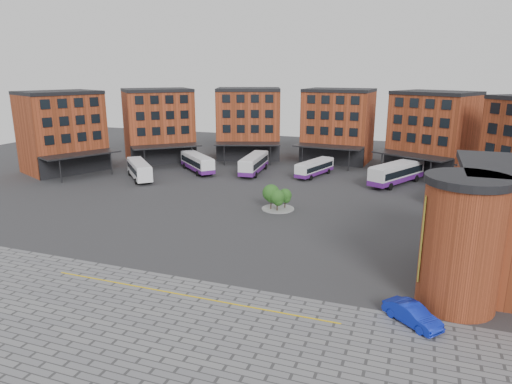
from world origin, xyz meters
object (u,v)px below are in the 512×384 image
(bus_c, at_px, (254,164))
(blue_car, at_px, (412,314))
(bus_d, at_px, (315,168))
(bus_e, at_px, (397,173))
(bus_f, at_px, (452,188))
(bus_b, at_px, (197,162))
(tree_island, at_px, (276,197))
(bus_a, at_px, (139,169))

(bus_c, relative_size, blue_car, 2.57)
(bus_d, relative_size, bus_e, 0.81)
(bus_f, bearing_deg, bus_b, -163.80)
(bus_f, height_order, blue_car, bus_f)
(bus_c, distance_m, bus_e, 24.88)
(bus_f, relative_size, blue_car, 2.38)
(bus_e, relative_size, blue_car, 2.72)
(tree_island, distance_m, bus_b, 27.48)
(bus_b, bearing_deg, bus_d, -36.78)
(bus_a, height_order, bus_b, bus_b)
(bus_b, distance_m, bus_f, 43.49)
(bus_b, height_order, bus_f, bus_b)
(bus_b, xyz_separation_m, bus_e, (35.14, 2.47, 0.20))
(bus_c, bearing_deg, tree_island, -67.72)
(bus_a, relative_size, bus_d, 0.94)
(bus_c, xyz_separation_m, bus_f, (33.03, -6.67, -0.13))
(tree_island, relative_size, bus_b, 0.44)
(tree_island, xyz_separation_m, bus_d, (0.27, 21.62, -0.37))
(bus_b, bearing_deg, bus_f, -52.49)
(bus_d, bearing_deg, bus_a, -138.92)
(blue_car, bearing_deg, bus_c, 72.74)
(bus_b, relative_size, bus_d, 0.99)
(tree_island, xyz_separation_m, bus_c, (-10.64, 20.28, -0.11))
(bus_e, bearing_deg, blue_car, -57.84)
(bus_a, height_order, bus_e, bus_e)
(bus_d, height_order, bus_f, bus_f)
(tree_island, height_order, bus_a, tree_island)
(blue_car, bearing_deg, bus_f, 32.93)
(bus_b, bearing_deg, bus_c, -33.53)
(blue_car, bearing_deg, bus_a, 93.88)
(bus_a, xyz_separation_m, bus_b, (6.63, 8.71, -0.09))
(bus_b, xyz_separation_m, bus_f, (43.29, -4.23, -0.08))
(bus_b, distance_m, bus_e, 35.22)
(bus_b, height_order, bus_c, bus_c)
(bus_c, height_order, blue_car, bus_c)
(blue_car, bearing_deg, tree_island, 76.88)
(tree_island, height_order, blue_car, tree_island)
(bus_d, bearing_deg, bus_f, -3.02)
(bus_d, distance_m, bus_e, 14.03)
(tree_island, distance_m, bus_f, 26.20)
(bus_a, distance_m, bus_b, 10.95)
(bus_c, xyz_separation_m, bus_e, (24.88, 0.03, 0.15))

